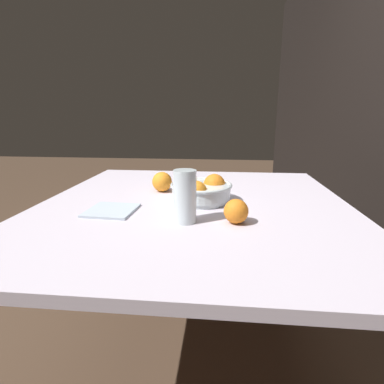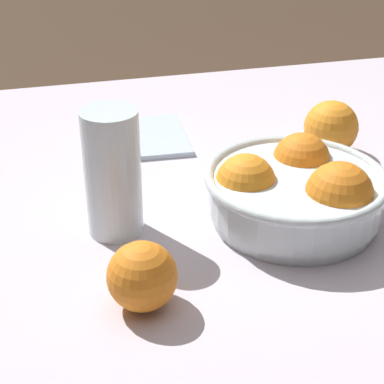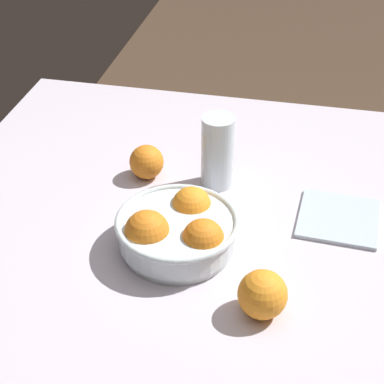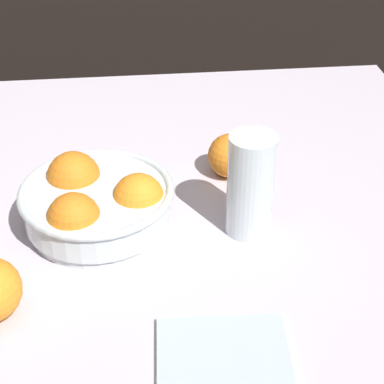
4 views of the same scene
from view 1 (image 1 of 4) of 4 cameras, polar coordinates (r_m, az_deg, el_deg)
ground_plane at (r=1.49m, az=0.33°, el=-30.50°), size 12.00×12.00×0.00m
dining_table at (r=1.12m, az=0.38°, el=-5.47°), size 1.20×1.11×0.74m
fruit_bowl at (r=1.10m, az=1.72°, el=0.34°), size 0.23×0.23×0.10m
juice_glass at (r=0.88m, az=-1.36°, el=-1.38°), size 0.07×0.07×0.16m
orange_loose_near_bowl at (r=1.24m, az=-5.72°, el=1.95°), size 0.08×0.08×0.08m
orange_loose_front at (r=0.89m, az=8.39°, el=-3.64°), size 0.07×0.07×0.07m
napkin at (r=1.03m, az=-15.11°, el=-3.39°), size 0.16×0.16×0.01m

